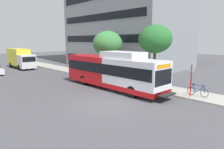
# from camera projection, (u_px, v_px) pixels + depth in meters

# --- Properties ---
(ground_plane) EXTENTS (120.00, 120.00, 0.00)m
(ground_plane) POSITION_uv_depth(u_px,v_px,m) (54.00, 87.00, 20.63)
(ground_plane) COLOR #4C4C51
(sidewalk_curb) EXTENTS (3.00, 56.00, 0.14)m
(sidewalk_curb) POSITION_uv_depth(u_px,v_px,m) (116.00, 80.00, 23.94)
(sidewalk_curb) COLOR #A8A399
(sidewalk_curb) RESTS_ON ground
(transit_bus) EXTENTS (2.58, 12.25, 3.65)m
(transit_bus) POSITION_uv_depth(u_px,v_px,m) (112.00, 71.00, 19.66)
(transit_bus) COLOR white
(transit_bus) RESTS_ON ground
(bus_stop_sign_pole) EXTENTS (0.10, 0.36, 2.60)m
(bus_stop_sign_pole) POSITION_uv_depth(u_px,v_px,m) (191.00, 78.00, 16.29)
(bus_stop_sign_pole) COLOR red
(bus_stop_sign_pole) RESTS_ON sidewalk_curb
(bicycle_parked) EXTENTS (0.52, 1.76, 1.02)m
(bicycle_parked) POSITION_uv_depth(u_px,v_px,m) (198.00, 91.00, 16.61)
(bicycle_parked) COLOR black
(bicycle_parked) RESTS_ON sidewalk_curb
(street_tree_near_stop) EXTENTS (3.42, 3.42, 6.12)m
(street_tree_near_stop) POSITION_uv_depth(u_px,v_px,m) (155.00, 39.00, 20.63)
(street_tree_near_stop) COLOR #4C3823
(street_tree_near_stop) RESTS_ON sidewalk_curb
(street_tree_mid_block) EXTENTS (3.82, 3.82, 5.72)m
(street_tree_mid_block) POSITION_uv_depth(u_px,v_px,m) (108.00, 44.00, 26.04)
(street_tree_mid_block) COLOR #4C3823
(street_tree_mid_block) RESTS_ON sidewalk_curb
(box_truck_background) EXTENTS (2.32, 7.01, 3.25)m
(box_truck_background) POSITION_uv_depth(u_px,v_px,m) (21.00, 58.00, 33.84)
(box_truck_background) COLOR silver
(box_truck_background) RESTS_ON ground
(lattice_comm_tower) EXTENTS (1.10, 1.10, 25.35)m
(lattice_comm_tower) POSITION_uv_depth(u_px,v_px,m) (79.00, 25.00, 47.87)
(lattice_comm_tower) COLOR #B7B7BC
(lattice_comm_tower) RESTS_ON ground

